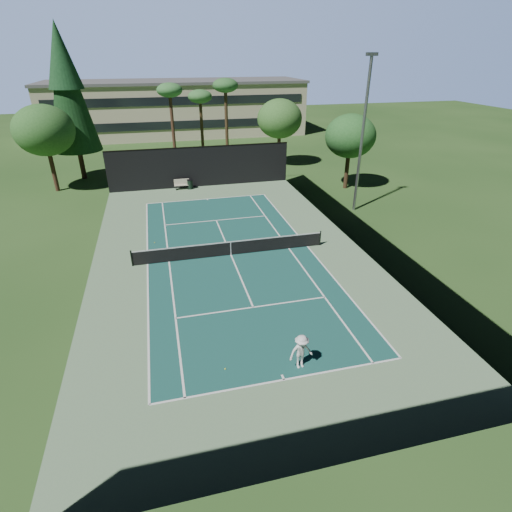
# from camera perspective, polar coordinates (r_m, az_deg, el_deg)

# --- Properties ---
(ground) EXTENTS (160.00, 160.00, 0.00)m
(ground) POSITION_cam_1_polar(r_m,az_deg,el_deg) (27.00, -3.60, 0.13)
(ground) COLOR #274A1C
(ground) RESTS_ON ground
(apron_slab) EXTENTS (18.00, 32.00, 0.01)m
(apron_slab) POSITION_cam_1_polar(r_m,az_deg,el_deg) (26.99, -3.60, 0.14)
(apron_slab) COLOR #63885F
(apron_slab) RESTS_ON ground
(court_surface) EXTENTS (10.97, 23.77, 0.01)m
(court_surface) POSITION_cam_1_polar(r_m,az_deg,el_deg) (26.99, -3.60, 0.15)
(court_surface) COLOR #184D46
(court_surface) RESTS_ON ground
(court_lines) EXTENTS (11.07, 23.87, 0.01)m
(court_lines) POSITION_cam_1_polar(r_m,az_deg,el_deg) (26.99, -3.60, 0.16)
(court_lines) COLOR white
(court_lines) RESTS_ON ground
(tennis_net) EXTENTS (12.90, 0.10, 1.10)m
(tennis_net) POSITION_cam_1_polar(r_m,az_deg,el_deg) (26.75, -3.63, 1.19)
(tennis_net) COLOR black
(tennis_net) RESTS_ON ground
(fence) EXTENTS (18.04, 32.05, 4.03)m
(fence) POSITION_cam_1_polar(r_m,az_deg,el_deg) (26.21, -3.75, 4.10)
(fence) COLOR black
(fence) RESTS_ON ground
(player) EXTENTS (1.13, 0.71, 1.66)m
(player) POSITION_cam_1_polar(r_m,az_deg,el_deg) (17.60, 6.47, -13.44)
(player) COLOR white
(player) RESTS_ON ground
(tennis_ball_a) EXTENTS (0.07, 0.07, 0.07)m
(tennis_ball_a) POSITION_cam_1_polar(r_m,az_deg,el_deg) (17.94, -4.43, -15.78)
(tennis_ball_a) COLOR #D6ED35
(tennis_ball_a) RESTS_ON ground
(tennis_ball_b) EXTENTS (0.07, 0.07, 0.07)m
(tennis_ball_b) POSITION_cam_1_polar(r_m,az_deg,el_deg) (28.08, -9.23, 1.00)
(tennis_ball_b) COLOR #DAE935
(tennis_ball_b) RESTS_ON ground
(tennis_ball_c) EXTENTS (0.07, 0.07, 0.07)m
(tennis_ball_c) POSITION_cam_1_polar(r_m,az_deg,el_deg) (28.56, -0.28, 1.85)
(tennis_ball_c) COLOR gold
(tennis_ball_c) RESTS_ON ground
(tennis_ball_d) EXTENTS (0.07, 0.07, 0.07)m
(tennis_ball_d) POSITION_cam_1_polar(r_m,az_deg,el_deg) (29.56, -14.28, 1.87)
(tennis_ball_d) COLOR yellow
(tennis_ball_d) RESTS_ON ground
(park_bench) EXTENTS (1.50, 0.45, 1.02)m
(park_bench) POSITION_cam_1_polar(r_m,az_deg,el_deg) (40.97, -10.56, 10.10)
(park_bench) COLOR #B8B198
(park_bench) RESTS_ON ground
(trash_bin) EXTENTS (0.56, 0.56, 0.95)m
(trash_bin) POSITION_cam_1_polar(r_m,az_deg,el_deg) (40.94, -9.41, 10.07)
(trash_bin) COLOR black
(trash_bin) RESTS_ON ground
(pine_tree) EXTENTS (4.80, 4.80, 15.00)m
(pine_tree) POSITION_cam_1_polar(r_m,az_deg,el_deg) (46.46, -25.54, 21.43)
(pine_tree) COLOR #3F271B
(pine_tree) RESTS_ON ground
(palm_a) EXTENTS (2.80, 2.80, 9.32)m
(palm_a) POSITION_cam_1_polar(r_m,az_deg,el_deg) (47.93, -12.22, 21.73)
(palm_a) COLOR #4D3021
(palm_a) RESTS_ON ground
(palm_b) EXTENTS (2.80, 2.80, 8.42)m
(palm_b) POSITION_cam_1_polar(r_m,az_deg,el_deg) (50.26, -7.99, 21.32)
(palm_b) COLOR #43311D
(palm_b) RESTS_ON ground
(palm_c) EXTENTS (2.80, 2.80, 9.77)m
(palm_c) POSITION_cam_1_polar(r_m,az_deg,el_deg) (47.55, -4.39, 22.67)
(palm_c) COLOR #44311D
(palm_c) RESTS_ON ground
(decid_tree_a) EXTENTS (5.12, 5.12, 7.62)m
(decid_tree_a) POSITION_cam_1_polar(r_m,az_deg,el_deg) (48.33, 3.39, 18.97)
(decid_tree_a) COLOR #422B1C
(decid_tree_a) RESTS_ON ground
(decid_tree_b) EXTENTS (4.80, 4.80, 7.14)m
(decid_tree_b) POSITION_cam_1_polar(r_m,az_deg,el_deg) (40.69, 13.32, 16.31)
(decid_tree_b) COLOR #422D1C
(decid_tree_b) RESTS_ON ground
(decid_tree_c) EXTENTS (5.44, 5.44, 8.09)m
(decid_tree_c) POSITION_cam_1_polar(r_m,az_deg,el_deg) (43.34, -28.03, 15.54)
(decid_tree_c) COLOR #4B2E20
(decid_tree_c) RESTS_ON ground
(campus_building) EXTENTS (40.50, 12.50, 8.30)m
(campus_building) POSITION_cam_1_polar(r_m,az_deg,el_deg) (70.27, -11.17, 20.09)
(campus_building) COLOR beige
(campus_building) RESTS_ON ground
(light_pole) EXTENTS (0.90, 0.25, 12.22)m
(light_pole) POSITION_cam_1_polar(r_m,az_deg,el_deg) (34.30, 14.99, 16.57)
(light_pole) COLOR gray
(light_pole) RESTS_ON ground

